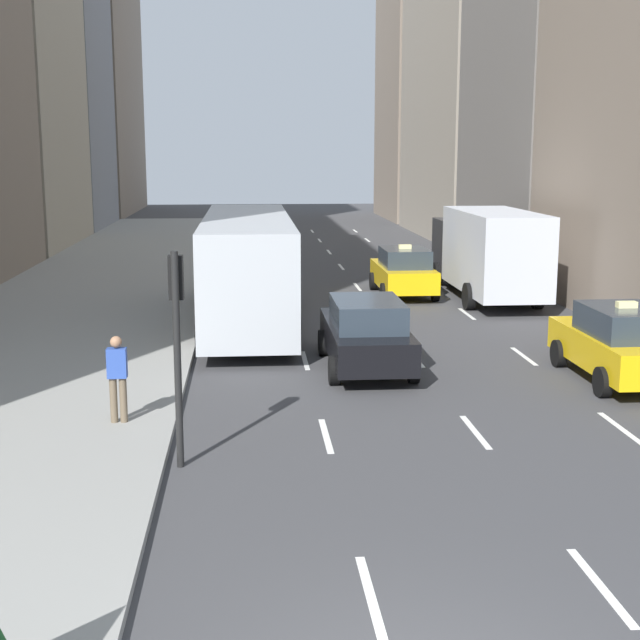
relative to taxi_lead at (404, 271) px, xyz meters
name	(u,v)px	position (x,y,z in m)	size (l,w,h in m)	color
sidewalk_left	(108,284)	(-11.00, 3.17, -0.81)	(8.00, 66.00, 0.15)	gray
lane_markings	(368,300)	(-1.40, -0.83, -0.87)	(5.72, 56.00, 0.01)	white
taxi_lead	(404,271)	(0.00, 0.00, 0.00)	(2.02, 4.40, 1.87)	yellow
taxi_second	(620,343)	(2.80, -12.39, 0.00)	(2.02, 4.40, 1.87)	yellow
sedan_black_near	(366,333)	(-2.80, -10.82, 0.00)	(2.02, 4.71, 1.72)	black
city_bus	(247,265)	(-5.61, -4.90, 0.91)	(2.80, 11.61, 3.25)	#B7BCC1
box_truck	(487,251)	(2.80, -0.91, 0.83)	(2.58, 8.40, 3.15)	#262628
pedestrian_mid_block	(117,375)	(-8.04, -15.14, 0.19)	(0.36, 0.22, 1.65)	brown
traffic_light_pole	(177,323)	(-6.75, -17.15, 1.53)	(0.24, 0.42, 3.60)	black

